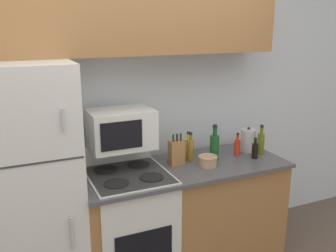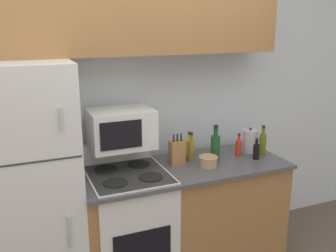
{
  "view_description": "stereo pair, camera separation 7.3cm",
  "coord_description": "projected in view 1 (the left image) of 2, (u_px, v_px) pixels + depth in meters",
  "views": [
    {
      "loc": [
        -0.93,
        -2.19,
        2.0
      ],
      "look_at": [
        0.18,
        0.28,
        1.25
      ],
      "focal_mm": 40.0,
      "sensor_mm": 36.0,
      "label": 1
    },
    {
      "loc": [
        -0.87,
        -2.22,
        2.0
      ],
      "look_at": [
        0.18,
        0.28,
        1.25
      ],
      "focal_mm": 40.0,
      "sensor_mm": 36.0,
      "label": 2
    }
  ],
  "objects": [
    {
      "name": "bottle_cooking_spray",
      "position": [
        188.0,
        147.0,
        3.17
      ],
      "size": [
        0.06,
        0.06,
        0.22
      ],
      "color": "gold",
      "rests_on": "lower_cabinets"
    },
    {
      "name": "upper_cabinets",
      "position": [
        132.0,
        12.0,
        2.75
      ],
      "size": [
        2.33,
        0.35,
        0.62
      ],
      "color": "#9E6B3D",
      "rests_on": "refrigerator"
    },
    {
      "name": "microwave",
      "position": [
        121.0,
        129.0,
        2.84
      ],
      "size": [
        0.48,
        0.34,
        0.3
      ],
      "color": "silver",
      "rests_on": "stove"
    },
    {
      "name": "stove",
      "position": [
        130.0,
        226.0,
        2.92
      ],
      "size": [
        0.59,
        0.65,
        1.07
      ],
      "color": "silver",
      "rests_on": "ground_plane"
    },
    {
      "name": "kettle",
      "position": [
        248.0,
        140.0,
        3.31
      ],
      "size": [
        0.13,
        0.13,
        0.22
      ],
      "color": "#B7B7BC",
      "rests_on": "lower_cabinets"
    },
    {
      "name": "bowl",
      "position": [
        208.0,
        161.0,
        2.97
      ],
      "size": [
        0.15,
        0.15,
        0.08
      ],
      "color": "tan",
      "rests_on": "lower_cabinets"
    },
    {
      "name": "bottle_vinegar",
      "position": [
        190.0,
        149.0,
        3.08
      ],
      "size": [
        0.06,
        0.06,
        0.24
      ],
      "color": "olive",
      "rests_on": "lower_cabinets"
    },
    {
      "name": "lower_cabinets",
      "position": [
        183.0,
        216.0,
        3.12
      ],
      "size": [
        1.67,
        0.67,
        0.9
      ],
      "color": "#9E6B3D",
      "rests_on": "ground_plane"
    },
    {
      "name": "bottle_wine_green",
      "position": [
        214.0,
        146.0,
        3.09
      ],
      "size": [
        0.08,
        0.08,
        0.3
      ],
      "color": "#194C23",
      "rests_on": "lower_cabinets"
    },
    {
      "name": "bottle_hot_sauce",
      "position": [
        237.0,
        147.0,
        3.2
      ],
      "size": [
        0.05,
        0.05,
        0.2
      ],
      "color": "red",
      "rests_on": "lower_cabinets"
    },
    {
      "name": "wall_back",
      "position": [
        126.0,
        113.0,
        3.14
      ],
      "size": [
        8.0,
        0.05,
        2.55
      ],
      "color": "silver",
      "rests_on": "ground_plane"
    },
    {
      "name": "bottle_olive_oil",
      "position": [
        261.0,
        143.0,
        3.23
      ],
      "size": [
        0.06,
        0.06,
        0.26
      ],
      "color": "#5B6619",
      "rests_on": "lower_cabinets"
    },
    {
      "name": "knife_block",
      "position": [
        176.0,
        152.0,
        2.98
      ],
      "size": [
        0.12,
        0.08,
        0.26
      ],
      "color": "#9E6B3D",
      "rests_on": "lower_cabinets"
    },
    {
      "name": "bottle_soy_sauce",
      "position": [
        255.0,
        150.0,
        3.13
      ],
      "size": [
        0.05,
        0.05,
        0.18
      ],
      "color": "black",
      "rests_on": "lower_cabinets"
    },
    {
      "name": "refrigerator",
      "position": [
        29.0,
        191.0,
        2.57
      ],
      "size": [
        0.66,
        0.73,
        1.77
      ],
      "color": "silver",
      "rests_on": "ground_plane"
    }
  ]
}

